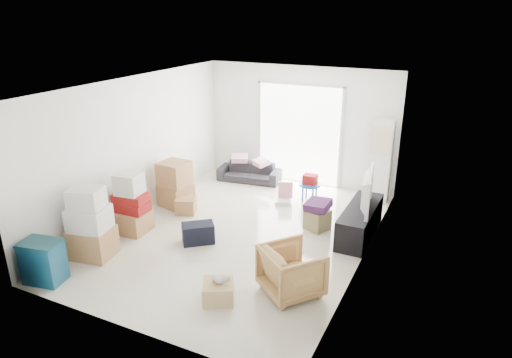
{
  "coord_description": "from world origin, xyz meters",
  "views": [
    {
      "loc": [
        3.52,
        -6.64,
        3.87
      ],
      "look_at": [
        0.24,
        0.2,
        1.02
      ],
      "focal_mm": 32.0,
      "sensor_mm": 36.0,
      "label": 1
    }
  ],
  "objects_px": {
    "armchair": "(292,269)",
    "storage_bins": "(43,262)",
    "television": "(361,203)",
    "wood_crate": "(218,291)",
    "tv_console": "(360,221)",
    "sofa": "(249,169)",
    "kids_table": "(310,183)",
    "ac_tower": "(380,161)",
    "ottoman": "(317,220)"
  },
  "relations": [
    {
      "from": "storage_bins",
      "to": "kids_table",
      "type": "relative_size",
      "value": 1.13
    },
    {
      "from": "ottoman",
      "to": "television",
      "type": "bearing_deg",
      "value": 7.45
    },
    {
      "from": "armchair",
      "to": "storage_bins",
      "type": "height_order",
      "value": "armchair"
    },
    {
      "from": "sofa",
      "to": "armchair",
      "type": "height_order",
      "value": "armchair"
    },
    {
      "from": "television",
      "to": "ottoman",
      "type": "distance_m",
      "value": 0.89
    },
    {
      "from": "tv_console",
      "to": "sofa",
      "type": "height_order",
      "value": "sofa"
    },
    {
      "from": "sofa",
      "to": "wood_crate",
      "type": "height_order",
      "value": "sofa"
    },
    {
      "from": "ac_tower",
      "to": "kids_table",
      "type": "relative_size",
      "value": 2.96
    },
    {
      "from": "kids_table",
      "to": "sofa",
      "type": "bearing_deg",
      "value": 162.5
    },
    {
      "from": "tv_console",
      "to": "sofa",
      "type": "bearing_deg",
      "value": 151.65
    },
    {
      "from": "tv_console",
      "to": "wood_crate",
      "type": "xyz_separation_m",
      "value": [
        -1.31,
        -2.82,
        -0.13
      ]
    },
    {
      "from": "ottoman",
      "to": "kids_table",
      "type": "bearing_deg",
      "value": 115.55
    },
    {
      "from": "ac_tower",
      "to": "wood_crate",
      "type": "distance_m",
      "value": 4.84
    },
    {
      "from": "armchair",
      "to": "storage_bins",
      "type": "distance_m",
      "value": 3.69
    },
    {
      "from": "ottoman",
      "to": "wood_crate",
      "type": "bearing_deg",
      "value": -101.3
    },
    {
      "from": "armchair",
      "to": "ottoman",
      "type": "bearing_deg",
      "value": -42.76
    },
    {
      "from": "storage_bins",
      "to": "ac_tower",
      "type": "bearing_deg",
      "value": 54.13
    },
    {
      "from": "armchair",
      "to": "storage_bins",
      "type": "relative_size",
      "value": 1.19
    },
    {
      "from": "ottoman",
      "to": "ac_tower",
      "type": "bearing_deg",
      "value": 69.23
    },
    {
      "from": "storage_bins",
      "to": "television",
      "type": "bearing_deg",
      "value": 42.18
    },
    {
      "from": "sofa",
      "to": "storage_bins",
      "type": "bearing_deg",
      "value": -106.89
    },
    {
      "from": "tv_console",
      "to": "wood_crate",
      "type": "relative_size",
      "value": 3.88
    },
    {
      "from": "television",
      "to": "kids_table",
      "type": "distance_m",
      "value": 1.75
    },
    {
      "from": "tv_console",
      "to": "storage_bins",
      "type": "xyz_separation_m",
      "value": [
        -3.9,
        -3.53,
        0.06
      ]
    },
    {
      "from": "television",
      "to": "storage_bins",
      "type": "bearing_deg",
      "value": 123.16
    },
    {
      "from": "television",
      "to": "wood_crate",
      "type": "xyz_separation_m",
      "value": [
        -1.31,
        -2.82,
        -0.48
      ]
    },
    {
      "from": "wood_crate",
      "to": "ac_tower",
      "type": "bearing_deg",
      "value": 74.71
    },
    {
      "from": "storage_bins",
      "to": "wood_crate",
      "type": "distance_m",
      "value": 2.69
    },
    {
      "from": "tv_console",
      "to": "storage_bins",
      "type": "bearing_deg",
      "value": -137.82
    },
    {
      "from": "ac_tower",
      "to": "television",
      "type": "relative_size",
      "value": 1.5
    },
    {
      "from": "sofa",
      "to": "kids_table",
      "type": "height_order",
      "value": "kids_table"
    },
    {
      "from": "wood_crate",
      "to": "armchair",
      "type": "bearing_deg",
      "value": 35.34
    },
    {
      "from": "tv_console",
      "to": "ac_tower",
      "type": "bearing_deg",
      "value": 91.6
    },
    {
      "from": "ottoman",
      "to": "wood_crate",
      "type": "relative_size",
      "value": 0.9
    },
    {
      "from": "armchair",
      "to": "storage_bins",
      "type": "xyz_separation_m",
      "value": [
        -3.45,
        -1.32,
        -0.06
      ]
    },
    {
      "from": "armchair",
      "to": "kids_table",
      "type": "relative_size",
      "value": 1.34
    },
    {
      "from": "television",
      "to": "wood_crate",
      "type": "relative_size",
      "value": 2.76
    },
    {
      "from": "television",
      "to": "storage_bins",
      "type": "distance_m",
      "value": 5.27
    },
    {
      "from": "sofa",
      "to": "storage_bins",
      "type": "height_order",
      "value": "storage_bins"
    },
    {
      "from": "sofa",
      "to": "kids_table",
      "type": "distance_m",
      "value": 1.78
    },
    {
      "from": "tv_console",
      "to": "television",
      "type": "height_order",
      "value": "television"
    },
    {
      "from": "television",
      "to": "sofa",
      "type": "height_order",
      "value": "television"
    },
    {
      "from": "kids_table",
      "to": "ac_tower",
      "type": "bearing_deg",
      "value": 27.91
    },
    {
      "from": "television",
      "to": "kids_table",
      "type": "relative_size",
      "value": 1.97
    },
    {
      "from": "storage_bins",
      "to": "ottoman",
      "type": "distance_m",
      "value": 4.65
    },
    {
      "from": "television",
      "to": "sofa",
      "type": "bearing_deg",
      "value": 52.64
    },
    {
      "from": "armchair",
      "to": "wood_crate",
      "type": "height_order",
      "value": "armchair"
    },
    {
      "from": "storage_bins",
      "to": "kids_table",
      "type": "height_order",
      "value": "storage_bins"
    },
    {
      "from": "television",
      "to": "storage_bins",
      "type": "height_order",
      "value": "television"
    },
    {
      "from": "television",
      "to": "armchair",
      "type": "distance_m",
      "value": 2.27
    }
  ]
}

